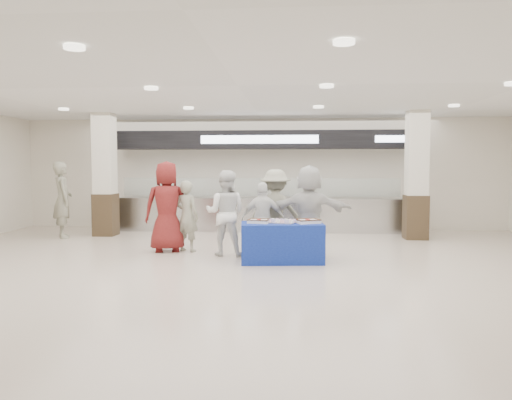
# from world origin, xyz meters

# --- Properties ---
(ground) EXTENTS (14.00, 14.00, 0.00)m
(ground) POSITION_xyz_m (0.00, 0.00, 0.00)
(ground) COLOR beige
(ground) RESTS_ON ground
(serving_line) EXTENTS (8.70, 0.85, 2.80)m
(serving_line) POSITION_xyz_m (0.00, 5.40, 1.16)
(serving_line) COLOR #B0B2B7
(serving_line) RESTS_ON ground
(column_left) EXTENTS (0.55, 0.55, 3.20)m
(column_left) POSITION_xyz_m (-4.00, 4.20, 1.53)
(column_left) COLOR #322517
(column_left) RESTS_ON ground
(column_right) EXTENTS (0.55, 0.55, 3.20)m
(column_right) POSITION_xyz_m (4.00, 4.20, 1.53)
(column_right) COLOR #322517
(column_right) RESTS_ON ground
(display_table) EXTENTS (1.62, 0.93, 0.75)m
(display_table) POSITION_xyz_m (0.74, 0.92, 0.38)
(display_table) COLOR navy
(display_table) RESTS_ON ground
(sheet_cake_left) EXTENTS (0.43, 0.36, 0.09)m
(sheet_cake_left) POSITION_xyz_m (0.29, 0.91, 0.79)
(sheet_cake_left) COLOR white
(sheet_cake_left) RESTS_ON display_table
(sheet_cake_right) EXTENTS (0.52, 0.47, 0.09)m
(sheet_cake_right) POSITION_xyz_m (1.22, 0.94, 0.80)
(sheet_cake_right) COLOR white
(sheet_cake_right) RESTS_ON display_table
(cupcake_tray) EXTENTS (0.54, 0.46, 0.07)m
(cupcake_tray) POSITION_xyz_m (0.74, 0.92, 0.79)
(cupcake_tray) COLOR #A1A1A5
(cupcake_tray) RESTS_ON display_table
(civilian_maroon) EXTENTS (1.06, 0.81, 1.93)m
(civilian_maroon) POSITION_xyz_m (-1.74, 1.89, 0.97)
(civilian_maroon) COLOR maroon
(civilian_maroon) RESTS_ON ground
(soldier_a) EXTENTS (0.66, 0.56, 1.52)m
(soldier_a) POSITION_xyz_m (-1.32, 1.95, 0.76)
(soldier_a) COLOR gray
(soldier_a) RESTS_ON ground
(chef_tall) EXTENTS (0.91, 0.74, 1.74)m
(chef_tall) POSITION_xyz_m (-0.44, 1.56, 0.87)
(chef_tall) COLOR white
(chef_tall) RESTS_ON ground
(chef_short) EXTENTS (0.90, 0.40, 1.50)m
(chef_short) POSITION_xyz_m (0.33, 1.56, 0.75)
(chef_short) COLOR white
(chef_short) RESTS_ON ground
(soldier_b) EXTENTS (1.22, 0.80, 1.76)m
(soldier_b) POSITION_xyz_m (0.57, 1.99, 0.88)
(soldier_b) COLOR gray
(soldier_b) RESTS_ON ground
(civilian_white) EXTENTS (1.75, 0.66, 1.85)m
(civilian_white) POSITION_xyz_m (1.27, 1.56, 0.93)
(civilian_white) COLOR silver
(civilian_white) RESTS_ON ground
(soldier_bg) EXTENTS (0.77, 0.85, 1.94)m
(soldier_bg) POSITION_xyz_m (-4.92, 3.70, 0.97)
(soldier_bg) COLOR gray
(soldier_bg) RESTS_ON ground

